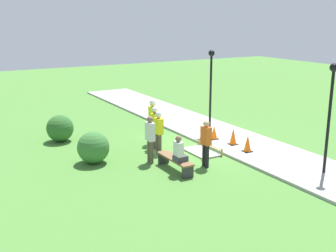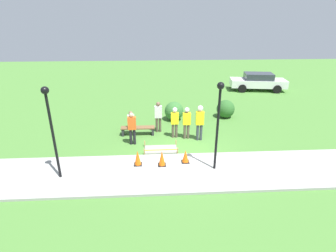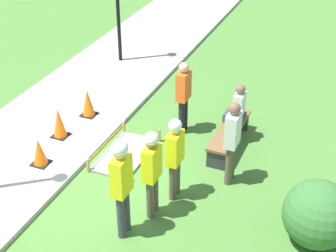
# 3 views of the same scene
# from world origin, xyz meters

# --- Properties ---
(ground_plane) EXTENTS (60.00, 60.00, 0.00)m
(ground_plane) POSITION_xyz_m (0.00, 0.00, 0.00)
(ground_plane) COLOR #477A33
(sidewalk) EXTENTS (28.00, 2.96, 0.10)m
(sidewalk) POSITION_xyz_m (0.00, -1.48, 0.05)
(sidewalk) COLOR #9E9E99
(sidewalk) RESTS_ON ground_plane
(wet_concrete_patch) EXTENTS (1.61, 0.91, 0.31)m
(wet_concrete_patch) POSITION_xyz_m (-0.93, 0.60, 0.04)
(wet_concrete_patch) COLOR gray
(wet_concrete_patch) RESTS_ON ground_plane
(traffic_cone_near_patch) EXTENTS (0.34, 0.34, 0.66)m
(traffic_cone_near_patch) POSITION_xyz_m (-1.96, -0.87, 0.43)
(traffic_cone_near_patch) COLOR black
(traffic_cone_near_patch) RESTS_ON sidewalk
(traffic_cone_far_patch) EXTENTS (0.34, 0.34, 0.68)m
(traffic_cone_far_patch) POSITION_xyz_m (-0.93, -0.98, 0.43)
(traffic_cone_far_patch) COLOR black
(traffic_cone_far_patch) RESTS_ON sidewalk
(traffic_cone_sidewalk_edge) EXTENTS (0.34, 0.34, 0.58)m
(traffic_cone_sidewalk_edge) POSITION_xyz_m (0.10, -0.77, 0.38)
(traffic_cone_sidewalk_edge) COLOR black
(traffic_cone_sidewalk_edge) RESTS_ON sidewalk
(park_bench) EXTENTS (1.83, 0.44, 0.46)m
(park_bench) POSITION_xyz_m (-2.11, 2.49, 0.33)
(park_bench) COLOR #2D2D33
(park_bench) RESTS_ON ground_plane
(person_seated_on_bench) EXTENTS (0.36, 0.44, 0.89)m
(person_seated_on_bench) POSITION_xyz_m (-2.46, 2.54, 0.81)
(person_seated_on_bench) COLOR #383D47
(person_seated_on_bench) RESTS_ON park_bench
(worker_supervisor) EXTENTS (0.40, 0.24, 1.68)m
(worker_supervisor) POSITION_xyz_m (-0.13, 2.05, 0.99)
(worker_supervisor) COLOR brown
(worker_supervisor) RESTS_ON ground_plane
(worker_assistant) EXTENTS (0.40, 0.27, 1.89)m
(worker_assistant) POSITION_xyz_m (1.12, 1.64, 1.15)
(worker_assistant) COLOR #383D47
(worker_assistant) RESTS_ON ground_plane
(worker_trainee) EXTENTS (0.40, 0.25, 1.73)m
(worker_trainee) POSITION_xyz_m (0.48, 1.88, 1.02)
(worker_trainee) COLOR brown
(worker_trainee) RESTS_ON ground_plane
(bystander_in_orange_shirt) EXTENTS (0.40, 0.22, 1.69)m
(bystander_in_orange_shirt) POSITION_xyz_m (-2.32, 1.35, 0.95)
(bystander_in_orange_shirt) COLOR black
(bystander_in_orange_shirt) RESTS_ON ground_plane
(bystander_in_gray_shirt) EXTENTS (0.40, 0.23, 1.75)m
(bystander_in_gray_shirt) POSITION_xyz_m (-0.98, 2.86, 0.99)
(bystander_in_gray_shirt) COLOR brown
(bystander_in_gray_shirt) RESTS_ON ground_plane
(lamppost_near) EXTENTS (0.28, 0.28, 3.67)m
(lamppost_near) POSITION_xyz_m (1.26, -1.36, 2.52)
(lamppost_near) COLOR black
(lamppost_near) RESTS_ON sidewalk
(lamppost_far) EXTENTS (0.28, 0.28, 3.66)m
(lamppost_far) POSITION_xyz_m (-4.99, -1.62, 2.52)
(lamppost_far) COLOR black
(lamppost_far) RESTS_ON sidewalk
(shrub_rounded_near) EXTENTS (1.14, 1.14, 1.14)m
(shrub_rounded_near) POSITION_xyz_m (3.37, 4.92, 0.57)
(shrub_rounded_near) COLOR #2D6028
(shrub_rounded_near) RESTS_ON ground_plane
(shrub_rounded_mid) EXTENTS (1.17, 1.17, 1.17)m
(shrub_rounded_mid) POSITION_xyz_m (0.04, 4.65, 0.59)
(shrub_rounded_mid) COLOR #387033
(shrub_rounded_mid) RESTS_ON ground_plane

